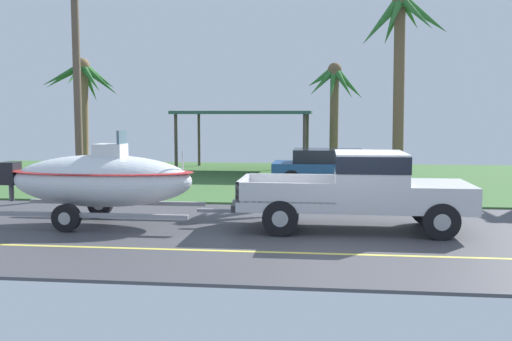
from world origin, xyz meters
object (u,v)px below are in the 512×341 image
object	(u,v)px
boat_on_trailer	(101,180)
palm_tree_mid	(334,92)
palm_tree_far_left	(401,45)
utility_pole	(77,79)
pickup_truck_towing	(368,187)
palm_tree_near_left	(84,89)
carport_awning	(246,114)
parked_sedan_near	(332,168)

from	to	relation	value
boat_on_trailer	palm_tree_mid	xyz separation A→B (m)	(5.88, 13.09, 2.62)
palm_tree_far_left	utility_pole	distance (m)	11.06
pickup_truck_towing	palm_tree_far_left	bearing A→B (deg)	77.75
utility_pole	palm_tree_near_left	bearing A→B (deg)	111.68
pickup_truck_towing	boat_on_trailer	distance (m)	6.43
carport_awning	palm_tree_far_left	bearing A→B (deg)	-41.50
pickup_truck_towing	palm_tree_near_left	size ratio (longest dim) A/B	1.06
carport_awning	utility_pole	bearing A→B (deg)	-115.72
carport_awning	palm_tree_mid	size ratio (longest dim) A/B	1.20
palm_tree_near_left	parked_sedan_near	bearing A→B (deg)	-15.95
palm_tree_near_left	palm_tree_mid	distance (m)	11.26
palm_tree_far_left	utility_pole	world-z (taller)	utility_pole
parked_sedan_near	boat_on_trailer	bearing A→B (deg)	-124.98
boat_on_trailer	palm_tree_far_left	xyz separation A→B (m)	(8.06, 7.53, 4.03)
boat_on_trailer	pickup_truck_towing	bearing A→B (deg)	0.00
carport_awning	palm_tree_mid	bearing A→B (deg)	0.90
pickup_truck_towing	utility_pole	distance (m)	10.16
palm_tree_mid	pickup_truck_towing	bearing A→B (deg)	-87.62
parked_sedan_near	carport_awning	bearing A→B (deg)	128.95
parked_sedan_near	palm_tree_near_left	bearing A→B (deg)	164.05
pickup_truck_towing	utility_pole	world-z (taller)	utility_pole
boat_on_trailer	utility_pole	distance (m)	5.55
carport_awning	boat_on_trailer	bearing A→B (deg)	-98.08
parked_sedan_near	carport_awning	world-z (taller)	carport_awning
parked_sedan_near	palm_tree_near_left	size ratio (longest dim) A/B	0.88
pickup_truck_towing	palm_tree_mid	xyz separation A→B (m)	(-0.54, 13.09, 2.68)
pickup_truck_towing	palm_tree_near_left	xyz separation A→B (m)	(-11.67, 11.35, 2.80)
boat_on_trailer	parked_sedan_near	distance (m)	10.03
palm_tree_near_left	utility_pole	bearing A→B (deg)	-68.32
palm_tree_near_left	palm_tree_far_left	world-z (taller)	palm_tree_far_left
parked_sedan_near	carport_awning	distance (m)	6.52
palm_tree_far_left	parked_sedan_near	bearing A→B (deg)	163.71
parked_sedan_near	palm_tree_mid	distance (m)	5.74
palm_tree_far_left	carport_awning	bearing A→B (deg)	138.50
parked_sedan_near	palm_tree_near_left	world-z (taller)	palm_tree_near_left
utility_pole	pickup_truck_towing	bearing A→B (deg)	-25.45
boat_on_trailer	carport_awning	size ratio (longest dim) A/B	0.96
boat_on_trailer	carport_awning	distance (m)	13.26
carport_awning	palm_tree_mid	world-z (taller)	palm_tree_mid
palm_tree_far_left	palm_tree_mid	bearing A→B (deg)	111.40
boat_on_trailer	palm_tree_far_left	world-z (taller)	palm_tree_far_left
parked_sedan_near	palm_tree_far_left	xyz separation A→B (m)	(2.32, -0.68, 4.44)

